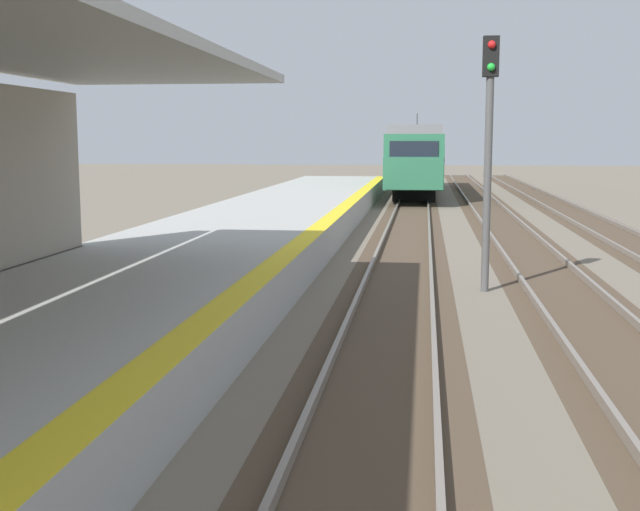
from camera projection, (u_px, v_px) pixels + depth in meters
name	position (u px, v px, depth m)	size (l,w,h in m)	color
station_platform	(92.00, 320.00, 12.55)	(5.00, 80.00, 0.91)	#A8A8A3
track_pair_nearest_platform	(394.00, 302.00, 15.99)	(2.34, 120.00, 0.16)	#4C3D2D
track_pair_middle	(577.00, 307.00, 15.57)	(2.34, 120.00, 0.16)	#4C3D2D
approaching_train	(416.00, 157.00, 48.23)	(2.93, 19.60, 4.76)	#286647
rail_signal_post	(489.00, 137.00, 16.97)	(0.32, 0.34, 5.20)	#4C4C4C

